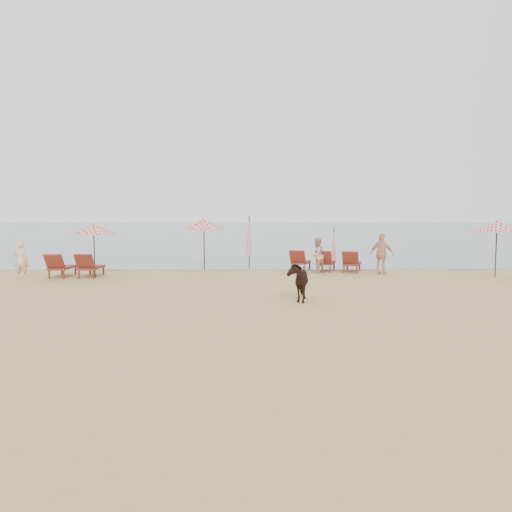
{
  "coord_description": "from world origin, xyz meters",
  "views": [
    {
      "loc": [
        -0.13,
        -13.62,
        2.65
      ],
      "look_at": [
        0.0,
        5.0,
        1.1
      ],
      "focal_mm": 35.0,
      "sensor_mm": 36.0,
      "label": 1
    }
  ],
  "objects": [
    {
      "name": "ground",
      "position": [
        0.0,
        0.0,
        0.0
      ],
      "size": [
        120.0,
        120.0,
        0.0
      ],
      "primitive_type": "plane",
      "color": "tan",
      "rests_on": "ground"
    },
    {
      "name": "lounger_cluster_right",
      "position": [
        3.26,
        9.45,
        0.48
      ],
      "size": [
        3.52,
        2.67,
        0.69
      ],
      "rotation": [
        0.0,
        0.0,
        -0.3
      ],
      "color": "maroon",
      "rests_on": "ground"
    },
    {
      "name": "sea",
      "position": [
        0.0,
        80.0,
        0.0
      ],
      "size": [
        160.0,
        140.0,
        0.06
      ],
      "primitive_type": "cube",
      "color": "#51606B",
      "rests_on": "ground"
    },
    {
      "name": "umbrella_closed_right",
      "position": [
        3.68,
        9.67,
        1.27
      ],
      "size": [
        0.25,
        0.25,
        2.06
      ],
      "rotation": [
        0.0,
        0.0,
        -0.27
      ],
      "color": "black",
      "rests_on": "ground"
    },
    {
      "name": "lounger_cluster_left",
      "position": [
        -7.64,
        7.38,
        0.49
      ],
      "size": [
        1.97,
        1.89,
        0.7
      ],
      "rotation": [
        0.0,
        0.0,
        -0.0
      ],
      "color": "maroon",
      "rests_on": "ground"
    },
    {
      "name": "umbrella_open_left_b",
      "position": [
        -2.47,
        10.39,
        2.2
      ],
      "size": [
        2.0,
        2.03,
        2.54
      ],
      "rotation": [
        0.0,
        0.0,
        0.17
      ],
      "color": "black",
      "rests_on": "ground"
    },
    {
      "name": "umbrella_closed_left",
      "position": [
        -0.3,
        11.07,
        1.61
      ],
      "size": [
        0.32,
        0.32,
        2.62
      ],
      "rotation": [
        0.0,
        0.0,
        0.26
      ],
      "color": "black",
      "rests_on": "ground"
    },
    {
      "name": "beachgoer_left",
      "position": [
        -9.73,
        7.0,
        0.77
      ],
      "size": [
        0.61,
        0.45,
        1.55
      ],
      "primitive_type": "imported",
      "rotation": [
        0.0,
        0.0,
        3.28
      ],
      "color": "#DBAE89",
      "rests_on": "ground"
    },
    {
      "name": "umbrella_open_right",
      "position": [
        10.24,
        7.45,
        2.14
      ],
      "size": [
        1.95,
        1.95,
        2.38
      ],
      "rotation": [
        0.0,
        0.0,
        0.43
      ],
      "color": "black",
      "rests_on": "ground"
    },
    {
      "name": "beachgoer_right_a",
      "position": [
        2.8,
        8.87,
        0.81
      ],
      "size": [
        0.99,
        0.97,
        1.61
      ],
      "primitive_type": "imported",
      "rotation": [
        0.0,
        0.0,
        3.84
      ],
      "color": "tan",
      "rests_on": "ground"
    },
    {
      "name": "beachgoer_right_b",
      "position": [
        5.59,
        8.29,
        0.92
      ],
      "size": [
        1.13,
        1.0,
        1.83
      ],
      "primitive_type": "imported",
      "rotation": [
        0.0,
        0.0,
        2.5
      ],
      "color": "tan",
      "rests_on": "ground"
    },
    {
      "name": "cow",
      "position": [
        1.25,
        1.57,
        0.61
      ],
      "size": [
        0.76,
        1.48,
        1.21
      ],
      "primitive_type": "imported",
      "rotation": [
        0.0,
        0.0,
        -0.07
      ],
      "color": "black",
      "rests_on": "ground"
    },
    {
      "name": "umbrella_open_left_a",
      "position": [
        -6.8,
        7.35,
        2.02
      ],
      "size": [
        1.98,
        1.98,
        2.25
      ],
      "rotation": [
        0.0,
        0.0,
        0.35
      ],
      "color": "black",
      "rests_on": "ground"
    }
  ]
}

